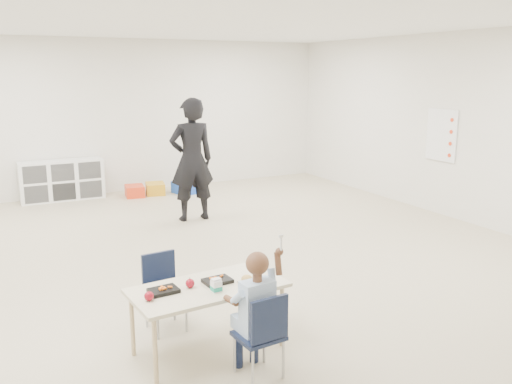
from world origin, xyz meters
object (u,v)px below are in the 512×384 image
child (259,309)px  adult (192,160)px  chair_near (259,334)px  cubby_shelf (62,180)px  table (208,318)px

child → adult: 4.48m
chair_near → cubby_shelf: 6.61m
chair_near → cubby_shelf: cubby_shelf is taller
child → cubby_shelf: child is taller
child → adult: (1.10, 4.32, 0.39)m
table → adult: adult is taller
chair_near → child: size_ratio=0.63×
cubby_shelf → table: bearing=-87.3°
chair_near → child: 0.19m
chair_near → adult: bearing=71.0°
chair_near → cubby_shelf: size_ratio=0.48×
chair_near → adult: adult is taller
table → chair_near: 0.55m
table → child: 0.60m
chair_near → child: child is taller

